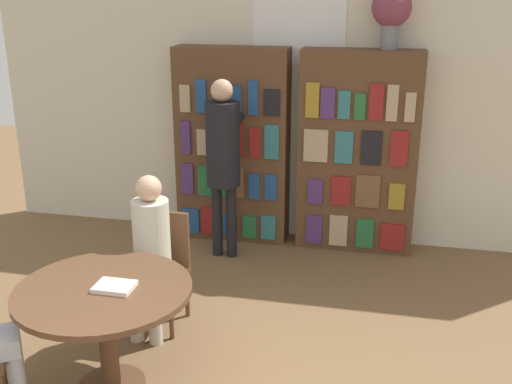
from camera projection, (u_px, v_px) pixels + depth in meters
The scene contains 9 objects.
wall_back at pixel (298, 94), 5.97m from camera, with size 6.40×0.07×3.00m.
bookshelf_left at pixel (233, 146), 6.09m from camera, with size 1.14×0.34×1.97m.
bookshelf_right at pixel (358, 153), 5.83m from camera, with size 1.14×0.34×1.97m.
flower_vase at pixel (391, 10), 5.36m from camera, with size 0.36×0.36×0.55m.
reading_table at pixel (105, 307), 3.77m from camera, with size 1.11×1.11×0.74m.
chair_left_side at pixel (161, 263), 4.62m from camera, with size 0.41×0.41×0.88m.
seated_reader_left at pixel (150, 246), 4.39m from camera, with size 0.28×0.38×1.24m.
librarian_standing at pixel (223, 150), 5.59m from camera, with size 0.32×0.59×1.73m.
open_book_on_table at pixel (115, 287), 3.71m from camera, with size 0.24×0.18×0.03m.
Camera 1 is at (0.87, -2.06, 2.50)m, focal length 42.00 mm.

